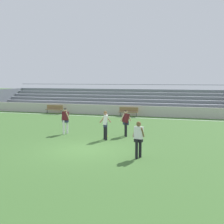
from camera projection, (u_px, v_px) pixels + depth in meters
ground_plane at (84, 150)px, 14.48m from camera, size 160.00×160.00×0.00m
field_line_sideline at (136, 118)px, 26.37m from camera, size 44.00×0.12×0.01m
sideline_wall at (139, 111)px, 27.55m from camera, size 48.00×0.16×0.99m
bleacher_stand at (112, 100)px, 31.94m from camera, size 26.18×5.04×2.93m
bench_near_bin at (128, 111)px, 27.05m from camera, size 1.80×0.40×0.90m
bench_far_right at (54, 109)px, 29.29m from camera, size 1.80×0.40×0.90m
player_white_challenging at (105, 123)px, 16.72m from camera, size 0.62×0.48×1.70m
player_dark_on_ball at (126, 121)px, 17.80m from camera, size 0.70×0.52×1.64m
player_white_wide_right at (139, 136)px, 12.83m from camera, size 0.52×0.48×1.67m
player_dark_deep_cover at (65, 119)px, 18.52m from camera, size 0.51×0.46×1.69m
soccer_ball at (106, 136)px, 17.30m from camera, size 0.22×0.22×0.22m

